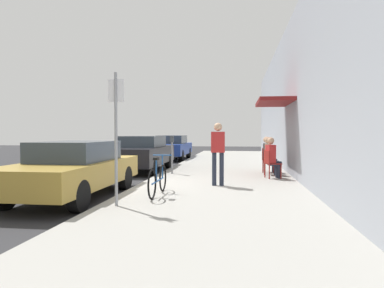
{
  "coord_description": "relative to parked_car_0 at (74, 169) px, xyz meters",
  "views": [
    {
      "loc": [
        2.77,
        -9.19,
        1.55
      ],
      "look_at": [
        0.56,
        7.0,
        1.02
      ],
      "focal_mm": 32.08,
      "sensor_mm": 36.0,
      "label": 1
    }
  ],
  "objects": [
    {
      "name": "seated_patron_2",
      "position": [
        4.92,
        5.02,
        0.11
      ],
      "size": [
        0.45,
        0.39,
        1.29
      ],
      "color": "#232838",
      "rests_on": "sidewalk_slab"
    },
    {
      "name": "parked_car_1",
      "position": [
        -0.0,
        5.74,
        0.04
      ],
      "size": [
        1.8,
        4.4,
        1.42
      ],
      "color": "black",
      "rests_on": "ground_plane"
    },
    {
      "name": "seated_patron_1",
      "position": [
        4.92,
        4.28,
        0.11
      ],
      "size": [
        0.45,
        0.39,
        1.29
      ],
      "color": "#232838",
      "rests_on": "sidewalk_slab"
    },
    {
      "name": "cafe_chair_1",
      "position": [
        4.86,
        4.28,
        -0.08
      ],
      "size": [
        0.48,
        0.48,
        0.87
      ],
      "color": "maroon",
      "rests_on": "sidewalk_slab"
    },
    {
      "name": "parking_meter",
      "position": [
        1.55,
        4.14,
        0.19
      ],
      "size": [
        0.12,
        0.1,
        1.32
      ],
      "color": "slate",
      "rests_on": "sidewalk_slab"
    },
    {
      "name": "bicycle_0",
      "position": [
        2.04,
        -0.01,
        -0.22
      ],
      "size": [
        0.46,
        1.71,
        0.9
      ],
      "color": "black",
      "rests_on": "sidewalk_slab"
    },
    {
      "name": "parked_car_0",
      "position": [
        0.0,
        0.0,
        0.0
      ],
      "size": [
        1.8,
        4.4,
        1.34
      ],
      "color": "#A58433",
      "rests_on": "ground_plane"
    },
    {
      "name": "ground_plane",
      "position": [
        1.1,
        1.53,
        -0.7
      ],
      "size": [
        60.0,
        60.0,
        0.0
      ],
      "primitive_type": "plane",
      "color": "#2D2D30"
    },
    {
      "name": "seated_patron_0",
      "position": [
        4.92,
        3.35,
        0.11
      ],
      "size": [
        0.5,
        0.45,
        1.29
      ],
      "color": "#232838",
      "rests_on": "sidewalk_slab"
    },
    {
      "name": "cafe_chair_0",
      "position": [
        4.86,
        3.33,
        -0.08
      ],
      "size": [
        0.54,
        0.54,
        0.87
      ],
      "color": "maroon",
      "rests_on": "sidewalk_slab"
    },
    {
      "name": "sidewalk_slab",
      "position": [
        3.35,
        3.53,
        -0.64
      ],
      "size": [
        4.5,
        32.0,
        0.12
      ],
      "primitive_type": "cube",
      "color": "#9E9B93",
      "rests_on": "ground_plane"
    },
    {
      "name": "street_sign",
      "position": [
        1.5,
        -1.24,
        0.94
      ],
      "size": [
        0.32,
        0.06,
        2.6
      ],
      "color": "gray",
      "rests_on": "sidewalk_slab"
    },
    {
      "name": "cafe_chair_2",
      "position": [
        4.86,
        5.02,
        -0.08
      ],
      "size": [
        0.48,
        0.48,
        0.87
      ],
      "color": "maroon",
      "rests_on": "sidewalk_slab"
    },
    {
      "name": "parked_car_2",
      "position": [
        0.0,
        11.91,
        0.03
      ],
      "size": [
        1.8,
        4.4,
        1.4
      ],
      "color": "navy",
      "rests_on": "ground_plane"
    },
    {
      "name": "pedestrian_standing",
      "position": [
        3.31,
        1.61,
        0.42
      ],
      "size": [
        0.36,
        0.22,
        1.7
      ],
      "color": "#232838",
      "rests_on": "sidewalk_slab"
    },
    {
      "name": "building_facade",
      "position": [
        5.75,
        3.54,
        2.03
      ],
      "size": [
        1.4,
        32.0,
        5.46
      ],
      "color": "#999EA8",
      "rests_on": "ground_plane"
    }
  ]
}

